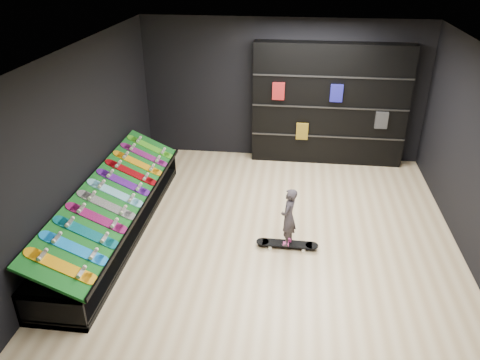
# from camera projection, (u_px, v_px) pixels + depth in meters

# --- Properties ---
(floor) EXTENTS (6.00, 7.00, 0.01)m
(floor) POSITION_uv_depth(u_px,v_px,m) (269.00, 242.00, 7.56)
(floor) COLOR beige
(floor) RESTS_ON ground
(ceiling) EXTENTS (6.00, 7.00, 0.01)m
(ceiling) POSITION_uv_depth(u_px,v_px,m) (276.00, 55.00, 6.19)
(ceiling) COLOR white
(ceiling) RESTS_ON ground
(wall_back) EXTENTS (6.00, 0.02, 3.00)m
(wall_back) POSITION_uv_depth(u_px,v_px,m) (282.00, 90.00, 9.96)
(wall_back) COLOR black
(wall_back) RESTS_ON ground
(wall_front) EXTENTS (6.00, 0.02, 3.00)m
(wall_front) POSITION_uv_depth(u_px,v_px,m) (245.00, 335.00, 3.78)
(wall_front) COLOR black
(wall_front) RESTS_ON ground
(wall_left) EXTENTS (0.02, 7.00, 3.00)m
(wall_left) POSITION_uv_depth(u_px,v_px,m) (78.00, 148.00, 7.20)
(wall_left) COLOR black
(wall_left) RESTS_ON ground
(display_rack) EXTENTS (0.90, 4.50, 0.50)m
(display_rack) POSITION_uv_depth(u_px,v_px,m) (116.00, 219.00, 7.72)
(display_rack) COLOR black
(display_rack) RESTS_ON ground
(turf_ramp) EXTENTS (0.92, 4.50, 0.46)m
(turf_ramp) POSITION_uv_depth(u_px,v_px,m) (115.00, 195.00, 7.51)
(turf_ramp) COLOR #0D5215
(turf_ramp) RESTS_ON display_rack
(back_shelving) EXTENTS (3.20, 0.37, 2.56)m
(back_shelving) POSITION_uv_depth(u_px,v_px,m) (329.00, 105.00, 9.79)
(back_shelving) COLOR black
(back_shelving) RESTS_ON ground
(floor_skateboard) EXTENTS (0.98, 0.23, 0.09)m
(floor_skateboard) POSITION_uv_depth(u_px,v_px,m) (287.00, 245.00, 7.40)
(floor_skateboard) COLOR black
(floor_skateboard) RESTS_ON ground
(child) EXTENTS (0.21, 0.25, 0.58)m
(child) POSITION_uv_depth(u_px,v_px,m) (288.00, 228.00, 7.25)
(child) COLOR black
(child) RESTS_ON floor_skateboard
(display_board_0) EXTENTS (0.93, 0.22, 0.50)m
(display_board_0) POSITION_uv_depth(u_px,v_px,m) (61.00, 266.00, 5.81)
(display_board_0) COLOR yellow
(display_board_0) RESTS_ON turf_ramp
(display_board_1) EXTENTS (0.93, 0.22, 0.50)m
(display_board_1) POSITION_uv_depth(u_px,v_px,m) (74.00, 248.00, 6.15)
(display_board_1) COLOR blue
(display_board_1) RESTS_ON turf_ramp
(display_board_2) EXTENTS (0.93, 0.22, 0.50)m
(display_board_2) POSITION_uv_depth(u_px,v_px,m) (86.00, 232.00, 6.49)
(display_board_2) COLOR #0C8C99
(display_board_2) RESTS_ON turf_ramp
(display_board_3) EXTENTS (0.93, 0.22, 0.50)m
(display_board_3) POSITION_uv_depth(u_px,v_px,m) (97.00, 218.00, 6.82)
(display_board_3) COLOR #E5198C
(display_board_3) RESTS_ON turf_ramp
(display_board_4) EXTENTS (0.93, 0.22, 0.50)m
(display_board_4) POSITION_uv_depth(u_px,v_px,m) (107.00, 205.00, 7.16)
(display_board_4) COLOR black
(display_board_4) RESTS_ON turf_ramp
(display_board_5) EXTENTS (0.93, 0.22, 0.50)m
(display_board_5) POSITION_uv_depth(u_px,v_px,m) (116.00, 193.00, 7.49)
(display_board_5) COLOR #0CB2E5
(display_board_5) RESTS_ON turf_ramp
(display_board_6) EXTENTS (0.93, 0.22, 0.50)m
(display_board_6) POSITION_uv_depth(u_px,v_px,m) (124.00, 182.00, 7.83)
(display_board_6) COLOR purple
(display_board_6) RESTS_ON turf_ramp
(display_board_7) EXTENTS (0.93, 0.22, 0.50)m
(display_board_7) POSITION_uv_depth(u_px,v_px,m) (131.00, 172.00, 8.16)
(display_board_7) COLOR red
(display_board_7) RESTS_ON turf_ramp
(display_board_8) EXTENTS (0.93, 0.22, 0.50)m
(display_board_8) POSITION_uv_depth(u_px,v_px,m) (138.00, 163.00, 8.50)
(display_board_8) COLOR orange
(display_board_8) RESTS_ON turf_ramp
(display_board_9) EXTENTS (0.93, 0.22, 0.50)m
(display_board_9) POSITION_uv_depth(u_px,v_px,m) (144.00, 155.00, 8.83)
(display_board_9) COLOR #2626BF
(display_board_9) RESTS_ON turf_ramp
(display_board_10) EXTENTS (0.93, 0.22, 0.50)m
(display_board_10) POSITION_uv_depth(u_px,v_px,m) (150.00, 147.00, 9.17)
(display_board_10) COLOR green
(display_board_10) RESTS_ON turf_ramp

